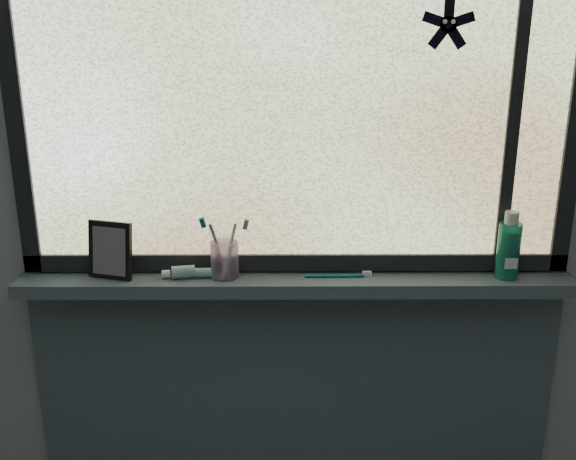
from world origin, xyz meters
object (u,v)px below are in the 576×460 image
(vanity_mirror, at_px, (110,250))
(cream_tube, at_px, (508,254))
(toothbrush_cup, at_px, (225,260))
(mouthwash_bottle, at_px, (509,245))

(vanity_mirror, height_order, cream_tube, vanity_mirror)
(cream_tube, bearing_deg, toothbrush_cup, 178.90)
(toothbrush_cup, height_order, mouthwash_bottle, mouthwash_bottle)
(toothbrush_cup, bearing_deg, vanity_mirror, -179.84)
(vanity_mirror, distance_m, mouthwash_bottle, 1.14)
(vanity_mirror, xyz_separation_m, toothbrush_cup, (0.33, 0.00, -0.03))
(toothbrush_cup, relative_size, mouthwash_bottle, 0.65)
(vanity_mirror, xyz_separation_m, cream_tube, (1.14, -0.01, -0.01))
(vanity_mirror, height_order, mouthwash_bottle, mouthwash_bottle)
(toothbrush_cup, relative_size, cream_tube, 1.08)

